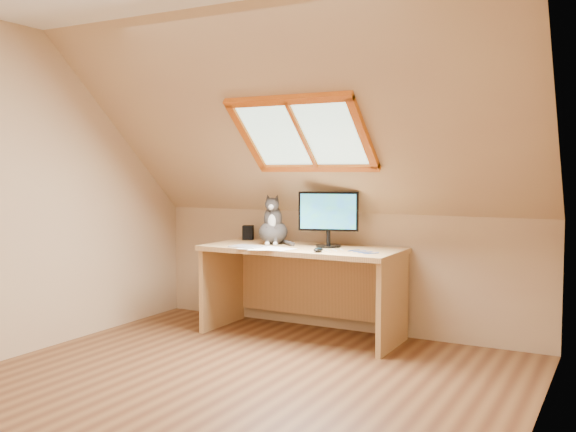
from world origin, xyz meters
The scene contains 10 objects.
ground centered at (0.00, 0.00, 0.00)m, with size 3.50×3.50×0.00m, color brown.
room_shell centered at (0.00, -0.09, 1.43)m, with size 3.52×3.52×2.41m.
desk centered at (-0.18, 1.45, 0.51)m, with size 1.61×0.71×0.74m.
monitor centered at (0.02, 1.47, 0.99)m, with size 0.48×0.21×0.45m.
cat centered at (-0.48, 1.44, 0.89)m, with size 0.31×0.34×0.43m.
desk_speaker centered at (-0.85, 1.63, 0.80)m, with size 0.09×0.09×0.13m, color black.
graphics_tablet centered at (-0.55, 1.14, 0.74)m, with size 0.26×0.18×0.01m, color #B2B2B7.
mouse centered at (0.09, 1.13, 0.75)m, with size 0.06×0.11×0.03m, color black.
papers centered at (-0.36, 1.12, 0.74)m, with size 0.35×0.30×0.01m.
cables centered at (0.29, 1.26, 0.74)m, with size 0.51×0.26×0.01m.
Camera 1 is at (2.16, -3.22, 1.35)m, focal length 40.00 mm.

